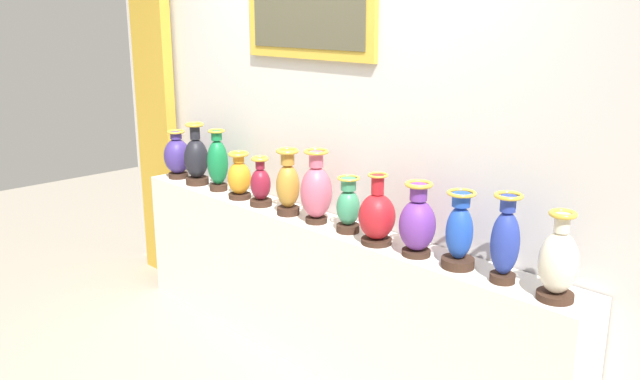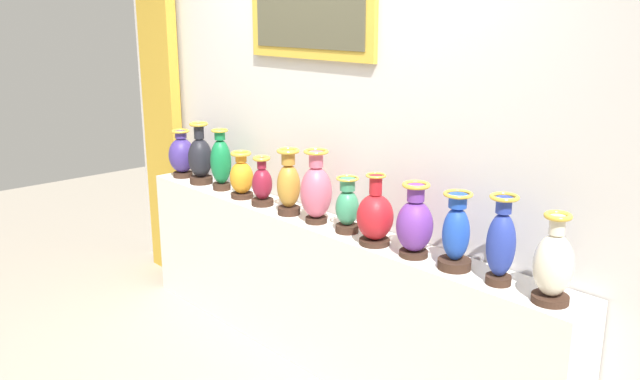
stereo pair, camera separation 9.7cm
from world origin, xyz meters
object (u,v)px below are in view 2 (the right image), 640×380
object	(u,v)px
vase_amber	(242,177)
vase_ivory	(553,265)
vase_crimson	(375,217)
vase_indigo	(182,155)
vase_onyx	(200,158)
vase_ochre	(289,184)
vase_sapphire	(456,235)
vase_emerald	(221,162)
vase_violet	(415,224)
vase_rose	(316,191)
vase_cobalt	(501,243)
vase_jade	(347,207)
vase_burgundy	(262,184)

from	to	relation	value
vase_amber	vase_ivory	size ratio (longest dim) A/B	0.78
vase_crimson	vase_indigo	bearing A→B (deg)	179.07
vase_onyx	vase_ochre	world-z (taller)	vase_onyx
vase_sapphire	vase_ivory	distance (m)	0.49
vase_indigo	vase_crimson	xyz separation A→B (m)	(1.90, -0.03, -0.01)
vase_emerald	vase_violet	xyz separation A→B (m)	(1.67, -0.02, -0.03)
vase_rose	vase_crimson	size ratio (longest dim) A/B	1.13
vase_indigo	vase_ivory	xyz separation A→B (m)	(2.87, -0.02, 0.00)
vase_ochre	vase_rose	bearing A→B (deg)	2.96
vase_indigo	vase_cobalt	world-z (taller)	vase_cobalt
vase_indigo	vase_onyx	xyz separation A→B (m)	(0.24, -0.00, 0.02)
vase_jade	vase_indigo	bearing A→B (deg)	179.99
vase_burgundy	vase_ivory	world-z (taller)	vase_ivory
vase_emerald	vase_cobalt	bearing A→B (deg)	-0.38
vase_emerald	vase_rose	xyz separation A→B (m)	(0.96, -0.02, -0.00)
vase_cobalt	vase_ivory	size ratio (longest dim) A/B	1.06
vase_jade	vase_cobalt	world-z (taller)	vase_cobalt
vase_ochre	vase_crimson	xyz separation A→B (m)	(0.69, -0.01, -0.03)
vase_indigo	vase_ochre	bearing A→B (deg)	-0.96
vase_crimson	vase_rose	bearing A→B (deg)	177.24
vase_rose	vase_ivory	world-z (taller)	vase_rose
vase_indigo	vase_jade	world-z (taller)	vase_indigo
vase_emerald	vase_indigo	bearing A→B (deg)	-179.19
vase_burgundy	vase_ochre	xyz separation A→B (m)	(0.26, -0.00, 0.05)
vase_emerald	vase_crimson	bearing A→B (deg)	-1.52
vase_onyx	vase_rose	distance (m)	1.19
vase_emerald	vase_amber	world-z (taller)	vase_emerald
vase_indigo	vase_rose	xyz separation A→B (m)	(1.44, -0.01, 0.03)
vase_emerald	vase_amber	xyz separation A→B (m)	(0.25, -0.02, -0.05)
vase_indigo	vase_crimson	bearing A→B (deg)	-0.93
vase_jade	vase_ivory	xyz separation A→B (m)	(1.20, -0.02, 0.02)
vase_emerald	vase_sapphire	distance (m)	1.90
vase_ivory	vase_amber	bearing A→B (deg)	179.87
vase_onyx	vase_cobalt	bearing A→B (deg)	-0.15
vase_rose	vase_ivory	size ratio (longest dim) A/B	1.09
vase_burgundy	vase_ivory	distance (m)	1.92
vase_indigo	vase_ivory	world-z (taller)	vase_ivory
vase_onyx	vase_violet	xyz separation A→B (m)	(1.91, -0.02, -0.01)
vase_emerald	vase_sapphire	xyz separation A→B (m)	(1.90, -0.01, -0.02)
vase_rose	vase_cobalt	world-z (taller)	vase_rose
vase_amber	vase_sapphire	bearing A→B (deg)	0.25
vase_crimson	vase_violet	distance (m)	0.25
vase_indigo	vase_ivory	size ratio (longest dim) A/B	0.89
vase_jade	vase_violet	world-z (taller)	vase_violet
vase_amber	vase_crimson	size ratio (longest dim) A/B	0.81
vase_violet	vase_cobalt	bearing A→B (deg)	1.26
vase_ivory	vase_ochre	bearing A→B (deg)	-179.86
vase_onyx	vase_crimson	size ratio (longest dim) A/B	1.15
vase_burgundy	vase_indigo	bearing A→B (deg)	179.02
vase_indigo	vase_ochre	xyz separation A→B (m)	(1.21, -0.02, 0.02)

